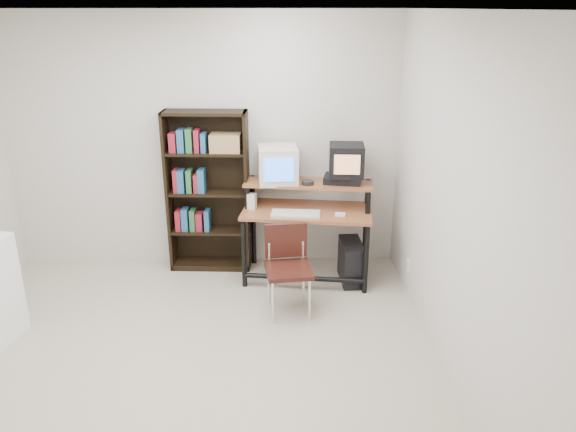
{
  "coord_description": "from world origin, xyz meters",
  "views": [
    {
      "loc": [
        0.72,
        -3.64,
        2.61
      ],
      "look_at": [
        0.84,
        1.1,
        0.84
      ],
      "focal_mm": 35.0,
      "sensor_mm": 36.0,
      "label": 1
    }
  ],
  "objects_px": {
    "school_chair": "(288,261)",
    "pc_tower": "(351,262)",
    "crt_monitor": "(278,165)",
    "bookshelf": "(208,189)",
    "crt_tv": "(346,160)",
    "computer_desk": "(307,213)"
  },
  "relations": [
    {
      "from": "computer_desk",
      "to": "crt_monitor",
      "type": "distance_m",
      "value": 0.56
    },
    {
      "from": "school_chair",
      "to": "computer_desk",
      "type": "bearing_deg",
      "value": 66.31
    },
    {
      "from": "crt_tv",
      "to": "bookshelf",
      "type": "height_order",
      "value": "bookshelf"
    },
    {
      "from": "computer_desk",
      "to": "pc_tower",
      "type": "distance_m",
      "value": 0.66
    },
    {
      "from": "crt_tv",
      "to": "bookshelf",
      "type": "bearing_deg",
      "value": 176.71
    },
    {
      "from": "crt_monitor",
      "to": "school_chair",
      "type": "height_order",
      "value": "crt_monitor"
    },
    {
      "from": "computer_desk",
      "to": "bookshelf",
      "type": "relative_size",
      "value": 0.8
    },
    {
      "from": "crt_monitor",
      "to": "computer_desk",
      "type": "bearing_deg",
      "value": -30.36
    },
    {
      "from": "computer_desk",
      "to": "crt_monitor",
      "type": "relative_size",
      "value": 3.23
    },
    {
      "from": "crt_monitor",
      "to": "bookshelf",
      "type": "bearing_deg",
      "value": 165.55
    },
    {
      "from": "pc_tower",
      "to": "crt_tv",
      "type": "bearing_deg",
      "value": 103.5
    },
    {
      "from": "computer_desk",
      "to": "school_chair",
      "type": "xyz_separation_m",
      "value": [
        -0.21,
        -0.68,
        -0.2
      ]
    },
    {
      "from": "computer_desk",
      "to": "school_chair",
      "type": "relative_size",
      "value": 1.67
    },
    {
      "from": "computer_desk",
      "to": "crt_tv",
      "type": "distance_m",
      "value": 0.64
    },
    {
      "from": "pc_tower",
      "to": "school_chair",
      "type": "xyz_separation_m",
      "value": [
        -0.65,
        -0.56,
        0.28
      ]
    },
    {
      "from": "computer_desk",
      "to": "bookshelf",
      "type": "xyz_separation_m",
      "value": [
        -1.0,
        0.28,
        0.16
      ]
    },
    {
      "from": "crt_tv",
      "to": "computer_desk",
      "type": "bearing_deg",
      "value": -162.69
    },
    {
      "from": "school_chair",
      "to": "bookshelf",
      "type": "height_order",
      "value": "bookshelf"
    },
    {
      "from": "crt_monitor",
      "to": "pc_tower",
      "type": "xyz_separation_m",
      "value": [
        0.73,
        -0.26,
        -0.94
      ]
    },
    {
      "from": "crt_tv",
      "to": "pc_tower",
      "type": "distance_m",
      "value": 1.02
    },
    {
      "from": "bookshelf",
      "to": "computer_desk",
      "type": "bearing_deg",
      "value": -12.36
    },
    {
      "from": "school_chair",
      "to": "pc_tower",
      "type": "bearing_deg",
      "value": 34.33
    }
  ]
}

